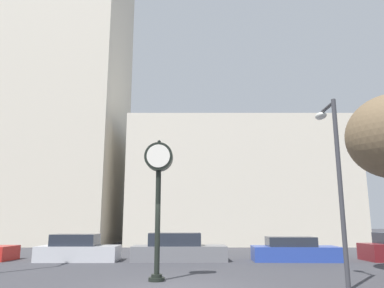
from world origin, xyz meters
name	(u,v)px	position (x,y,z in m)	size (l,w,h in m)	color
ground_plane	(172,288)	(0.00, 0.00, 0.00)	(200.00, 200.00, 0.00)	#38383D
building_tall_tower	(54,58)	(-13.44, 24.00, 18.38)	(13.68, 12.00, 36.76)	beige
building_storefront_row	(235,185)	(4.80, 24.00, 5.37)	(19.27, 12.00, 10.75)	beige
street_clock	(157,177)	(-0.64, 1.29, 3.43)	(0.99, 0.54, 4.76)	black
car_silver	(76,250)	(-5.21, 7.80, 0.55)	(3.97, 1.89, 1.31)	#BCBCC1
car_grey	(176,249)	(-0.18, 7.89, 0.57)	(4.75, 1.95, 1.38)	slate
car_blue	(292,251)	(5.65, 7.77, 0.50)	(4.32, 1.95, 1.18)	#28429E
street_lamp_right	(331,159)	(5.01, 0.03, 3.86)	(0.36, 1.57, 5.72)	#38383D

